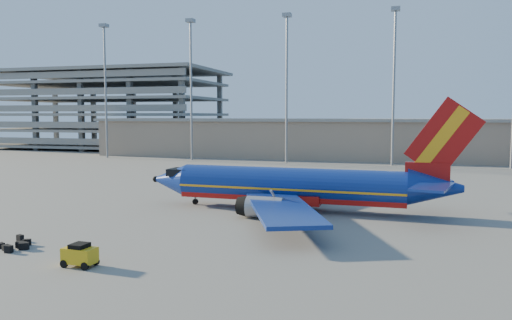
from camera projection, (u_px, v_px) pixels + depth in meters
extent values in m
plane|color=slate|center=(236.00, 203.00, 52.30)|extent=(220.00, 220.00, 0.00)
cube|color=#89735E|center=(369.00, 140.00, 104.63)|extent=(120.00, 15.00, 8.00)
cube|color=slate|center=(369.00, 120.00, 104.26)|extent=(122.00, 16.00, 0.60)
cube|color=slate|center=(111.00, 145.00, 140.22)|extent=(60.00, 30.00, 0.70)
cube|color=slate|center=(110.00, 130.00, 139.84)|extent=(60.00, 30.00, 0.70)
cube|color=slate|center=(110.00, 115.00, 139.47)|extent=(60.00, 30.00, 0.70)
cube|color=slate|center=(109.00, 100.00, 139.09)|extent=(60.00, 30.00, 0.70)
cube|color=slate|center=(109.00, 84.00, 138.71)|extent=(60.00, 30.00, 0.70)
cube|color=slate|center=(109.00, 73.00, 138.43)|extent=(62.00, 32.00, 0.80)
cube|color=slate|center=(134.00, 111.00, 151.80)|extent=(1.20, 1.20, 21.00)
cylinder|color=gray|center=(106.00, 93.00, 107.55)|extent=(0.44, 0.44, 28.00)
cube|color=gray|center=(104.00, 26.00, 106.27)|extent=(1.60, 1.60, 0.70)
cylinder|color=gray|center=(191.00, 92.00, 101.99)|extent=(0.44, 0.44, 28.00)
cube|color=gray|center=(190.00, 21.00, 100.71)|extent=(1.60, 1.60, 0.70)
cylinder|color=gray|center=(287.00, 91.00, 96.43)|extent=(0.44, 0.44, 28.00)
cube|color=gray|center=(287.00, 15.00, 95.15)|extent=(1.60, 1.60, 0.70)
cylinder|color=gray|center=(394.00, 89.00, 90.87)|extent=(0.44, 0.44, 28.00)
cube|color=gray|center=(396.00, 9.00, 89.59)|extent=(1.60, 1.60, 0.70)
cylinder|color=navy|center=(290.00, 185.00, 48.49)|extent=(22.03, 3.91, 3.38)
cube|color=#AF100E|center=(290.00, 194.00, 48.57)|extent=(22.01, 3.27, 1.19)
cube|color=#FFA215|center=(290.00, 187.00, 48.51)|extent=(22.03, 3.95, 0.20)
cone|color=navy|center=(170.00, 180.00, 52.37)|extent=(3.92, 3.48, 3.38)
cube|color=black|center=(181.00, 172.00, 51.94)|extent=(2.25, 2.43, 0.73)
cone|color=navy|center=(435.00, 188.00, 44.44)|extent=(4.84, 3.50, 3.38)
cube|color=#AF100E|center=(427.00, 174.00, 44.55)|extent=(3.85, 0.60, 2.01)
cube|color=#AF100E|center=(444.00, 138.00, 43.88)|extent=(6.72, 0.45, 7.30)
cube|color=#FFA215|center=(442.00, 138.00, 43.94)|extent=(4.48, 0.49, 5.73)
cube|color=navy|center=(430.00, 178.00, 47.46)|extent=(3.78, 6.26, 0.20)
cube|color=navy|center=(433.00, 187.00, 41.56)|extent=(4.02, 6.33, 0.20)
cube|color=navy|center=(319.00, 183.00, 55.80)|extent=(10.21, 14.77, 0.32)
cube|color=navy|center=(283.00, 209.00, 40.51)|extent=(9.68, 14.85, 0.32)
cube|color=#AF100E|center=(294.00, 198.00, 48.46)|extent=(5.57, 3.70, 0.91)
cylinder|color=gray|center=(290.00, 192.00, 53.47)|extent=(3.34, 2.00, 1.92)
cylinder|color=gray|center=(265.00, 207.00, 44.43)|extent=(3.34, 2.00, 1.92)
cylinder|color=gray|center=(195.00, 200.00, 51.70)|extent=(0.22, 0.22, 1.01)
cylinder|color=black|center=(195.00, 202.00, 51.71)|extent=(0.59, 0.24, 0.59)
cylinder|color=black|center=(308.00, 203.00, 50.52)|extent=(0.78, 0.52, 0.77)
cylinder|color=black|center=(298.00, 211.00, 46.01)|extent=(0.78, 0.52, 0.77)
cube|color=gold|center=(80.00, 255.00, 30.44)|extent=(2.02, 1.20, 0.94)
cube|color=black|center=(79.00, 246.00, 30.39)|extent=(0.98, 1.07, 0.33)
cylinder|color=black|center=(75.00, 259.00, 31.21)|extent=(0.50, 0.19, 0.49)
cylinder|color=black|center=(64.00, 264.00, 30.23)|extent=(0.50, 0.19, 0.49)
cylinder|color=black|center=(96.00, 261.00, 30.74)|extent=(0.50, 0.19, 0.49)
cylinder|color=black|center=(85.00, 266.00, 29.76)|extent=(0.50, 0.19, 0.49)
cube|color=black|center=(1.00, 246.00, 34.68)|extent=(0.59, 0.55, 0.38)
cube|color=black|center=(24.00, 246.00, 34.29)|extent=(0.73, 0.61, 0.49)
cube|color=black|center=(9.00, 249.00, 33.52)|extent=(0.50, 0.36, 0.50)
cube|color=black|center=(27.00, 242.00, 35.43)|extent=(0.62, 0.52, 0.45)
cube|color=black|center=(6.00, 248.00, 34.09)|extent=(0.59, 0.57, 0.40)
cube|color=black|center=(23.00, 245.00, 34.60)|extent=(0.59, 0.45, 0.46)
cube|color=black|center=(20.00, 238.00, 36.63)|extent=(0.60, 0.46, 0.48)
cube|color=black|center=(20.00, 244.00, 34.92)|extent=(0.63, 0.57, 0.43)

